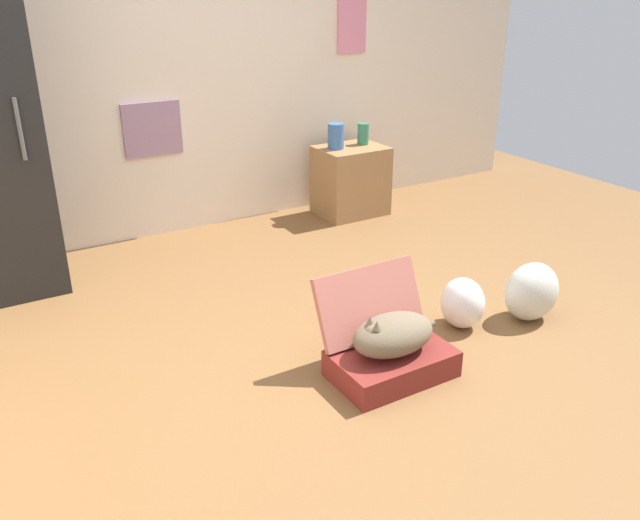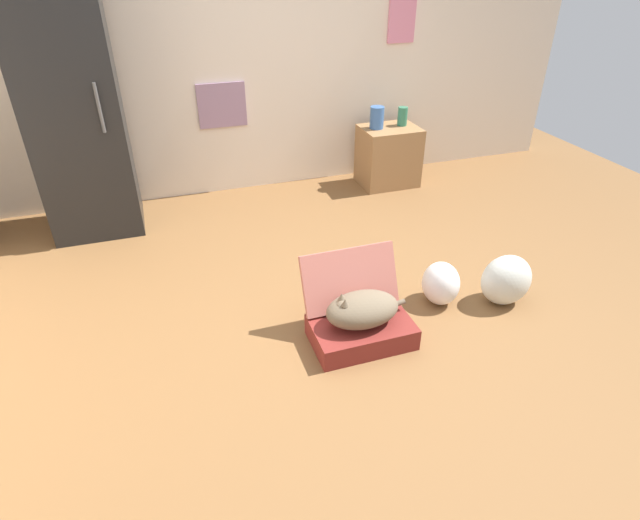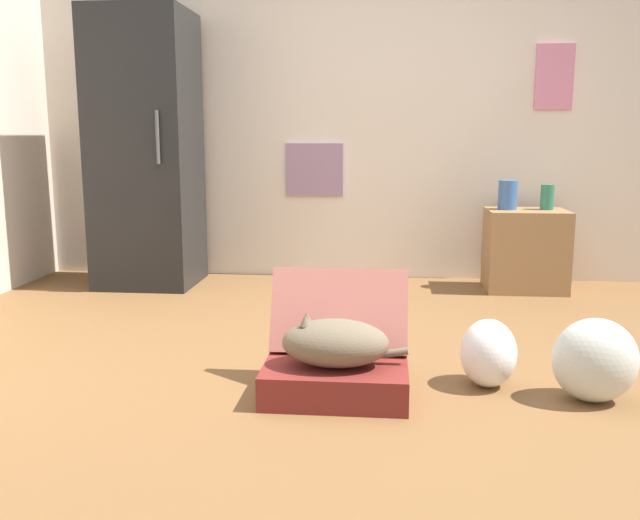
{
  "view_description": "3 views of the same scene",
  "coord_description": "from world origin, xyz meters",
  "px_view_note": "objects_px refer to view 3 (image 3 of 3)",
  "views": [
    {
      "loc": [
        -1.71,
        -2.53,
        1.86
      ],
      "look_at": [
        -0.03,
        0.27,
        0.43
      ],
      "focal_mm": 36.77,
      "sensor_mm": 36.0,
      "label": 1
    },
    {
      "loc": [
        -0.96,
        -2.51,
        2.05
      ],
      "look_at": [
        -0.11,
        0.04,
        0.4
      ],
      "focal_mm": 28.83,
      "sensor_mm": 36.0,
      "label": 2
    },
    {
      "loc": [
        0.23,
        -3.0,
        1.07
      ],
      "look_at": [
        -0.05,
        -0.1,
        0.54
      ],
      "focal_mm": 38.45,
      "sensor_mm": 36.0,
      "label": 3
    }
  ],
  "objects_px": {
    "plastic_bag_white": "(488,353)",
    "vase_tall": "(508,195)",
    "side_table": "(525,250)",
    "vase_short": "(547,197)",
    "suitcase_base": "(335,382)",
    "cat": "(334,343)",
    "plastic_bag_clear": "(595,360)",
    "refrigerator": "(146,151)"
  },
  "relations": [
    {
      "from": "plastic_bag_white",
      "to": "vase_tall",
      "type": "height_order",
      "value": "vase_tall"
    },
    {
      "from": "side_table",
      "to": "vase_short",
      "type": "distance_m",
      "value": 0.4
    },
    {
      "from": "plastic_bag_white",
      "to": "suitcase_base",
      "type": "bearing_deg",
      "value": -162.36
    },
    {
      "from": "cat",
      "to": "plastic_bag_clear",
      "type": "bearing_deg",
      "value": 3.85
    },
    {
      "from": "cat",
      "to": "plastic_bag_white",
      "type": "bearing_deg",
      "value": 17.51
    },
    {
      "from": "side_table",
      "to": "suitcase_base",
      "type": "bearing_deg",
      "value": -118.48
    },
    {
      "from": "plastic_bag_clear",
      "to": "vase_short",
      "type": "relative_size",
      "value": 2.01
    },
    {
      "from": "plastic_bag_white",
      "to": "side_table",
      "type": "relative_size",
      "value": 0.52
    },
    {
      "from": "plastic_bag_white",
      "to": "refrigerator",
      "type": "relative_size",
      "value": 0.15
    },
    {
      "from": "plastic_bag_clear",
      "to": "side_table",
      "type": "bearing_deg",
      "value": 86.67
    },
    {
      "from": "cat",
      "to": "plastic_bag_clear",
      "type": "height_order",
      "value": "cat"
    },
    {
      "from": "vase_tall",
      "to": "side_table",
      "type": "bearing_deg",
      "value": -9.36
    },
    {
      "from": "plastic_bag_clear",
      "to": "vase_tall",
      "type": "relative_size",
      "value": 1.72
    },
    {
      "from": "side_table",
      "to": "refrigerator",
      "type": "bearing_deg",
      "value": -178.93
    },
    {
      "from": "cat",
      "to": "side_table",
      "type": "height_order",
      "value": "side_table"
    },
    {
      "from": "vase_short",
      "to": "vase_tall",
      "type": "bearing_deg",
      "value": -178.04
    },
    {
      "from": "plastic_bag_clear",
      "to": "side_table",
      "type": "relative_size",
      "value": 0.61
    },
    {
      "from": "suitcase_base",
      "to": "side_table",
      "type": "height_order",
      "value": "side_table"
    },
    {
      "from": "suitcase_base",
      "to": "side_table",
      "type": "xyz_separation_m",
      "value": [
        1.17,
        2.16,
        0.21
      ]
    },
    {
      "from": "refrigerator",
      "to": "side_table",
      "type": "distance_m",
      "value": 2.78
    },
    {
      "from": "cat",
      "to": "plastic_bag_white",
      "type": "height_order",
      "value": "cat"
    },
    {
      "from": "plastic_bag_clear",
      "to": "refrigerator",
      "type": "height_order",
      "value": "refrigerator"
    },
    {
      "from": "suitcase_base",
      "to": "vase_short",
      "type": "height_order",
      "value": "vase_short"
    },
    {
      "from": "cat",
      "to": "plastic_bag_white",
      "type": "distance_m",
      "value": 0.69
    },
    {
      "from": "plastic_bag_clear",
      "to": "vase_tall",
      "type": "xyz_separation_m",
      "value": [
        -0.01,
        2.12,
        0.49
      ]
    },
    {
      "from": "plastic_bag_white",
      "to": "vase_short",
      "type": "distance_m",
      "value": 2.16
    },
    {
      "from": "cat",
      "to": "vase_tall",
      "type": "distance_m",
      "value": 2.46
    },
    {
      "from": "vase_tall",
      "to": "vase_short",
      "type": "distance_m",
      "value": 0.27
    },
    {
      "from": "vase_tall",
      "to": "vase_short",
      "type": "xyz_separation_m",
      "value": [
        0.27,
        0.01,
        -0.01
      ]
    },
    {
      "from": "vase_tall",
      "to": "vase_short",
      "type": "height_order",
      "value": "vase_tall"
    },
    {
      "from": "suitcase_base",
      "to": "refrigerator",
      "type": "bearing_deg",
      "value": 125.67
    },
    {
      "from": "vase_tall",
      "to": "vase_short",
      "type": "relative_size",
      "value": 1.17
    },
    {
      "from": "plastic_bag_white",
      "to": "side_table",
      "type": "distance_m",
      "value": 2.03
    },
    {
      "from": "side_table",
      "to": "vase_tall",
      "type": "distance_m",
      "value": 0.41
    },
    {
      "from": "vase_short",
      "to": "cat",
      "type": "bearing_deg",
      "value": -120.9
    },
    {
      "from": "plastic_bag_clear",
      "to": "plastic_bag_white",
      "type": "bearing_deg",
      "value": 161.58
    },
    {
      "from": "plastic_bag_white",
      "to": "vase_tall",
      "type": "relative_size",
      "value": 1.46
    },
    {
      "from": "refrigerator",
      "to": "plastic_bag_white",
      "type": "bearing_deg",
      "value": -41.38
    },
    {
      "from": "plastic_bag_clear",
      "to": "vase_short",
      "type": "distance_m",
      "value": 2.19
    },
    {
      "from": "vase_short",
      "to": "suitcase_base",
      "type": "bearing_deg",
      "value": -120.81
    },
    {
      "from": "suitcase_base",
      "to": "plastic_bag_white",
      "type": "height_order",
      "value": "plastic_bag_white"
    },
    {
      "from": "refrigerator",
      "to": "side_table",
      "type": "height_order",
      "value": "refrigerator"
    }
  ]
}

